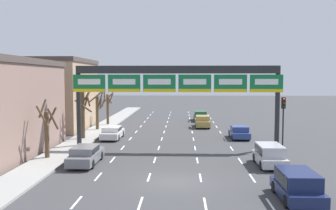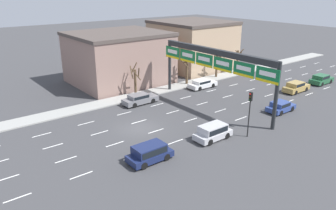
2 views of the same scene
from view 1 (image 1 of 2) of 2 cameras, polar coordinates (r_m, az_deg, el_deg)
ground_plane at (r=23.48m, az=0.97°, el=-11.63°), size 220.00×220.00×0.00m
sidewalk_left at (r=25.54m, az=-21.62°, el=-10.44°), size 2.80×110.00×0.15m
lane_dashes at (r=36.65m, az=1.42°, el=-5.84°), size 10.02×67.00×0.01m
sign_gantry at (r=33.86m, az=1.39°, el=3.80°), size 18.84×0.70×7.47m
building_far at (r=49.96m, az=-19.50°, el=1.64°), size 13.31×12.28×8.71m
suv_navy at (r=21.04m, az=19.09°, el=-11.28°), size 1.93×4.08×1.56m
suv_silver at (r=28.24m, az=15.24°, el=-7.23°), size 1.84×4.04×1.57m
car_grey at (r=28.49m, az=-12.45°, el=-7.35°), size 1.81×4.81×1.38m
car_gold at (r=48.39m, az=5.27°, el=-2.45°), size 1.83×4.56×1.51m
car_green at (r=55.42m, az=4.95°, el=-1.62°), size 1.91×4.45×1.47m
car_blue at (r=40.00m, az=10.81°, el=-4.03°), size 1.85×3.92×1.34m
car_white at (r=39.60m, az=-8.49°, el=-4.11°), size 1.87×4.65×1.30m
traffic_light_near_gantry at (r=31.44m, az=17.16°, el=-1.40°), size 0.30×0.35×4.82m
tree_bare_closest at (r=39.39m, az=-12.77°, el=-0.87°), size 1.69×1.95×5.02m
tree_bare_second at (r=50.72m, az=-9.12°, el=-0.31°), size 1.52×1.44×4.29m
tree_bare_third at (r=30.72m, az=-17.95°, el=-3.51°), size 1.53×1.62×4.55m
tree_bare_furthest at (r=46.01m, az=-10.55°, el=-0.48°), size 2.19×1.85×4.82m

